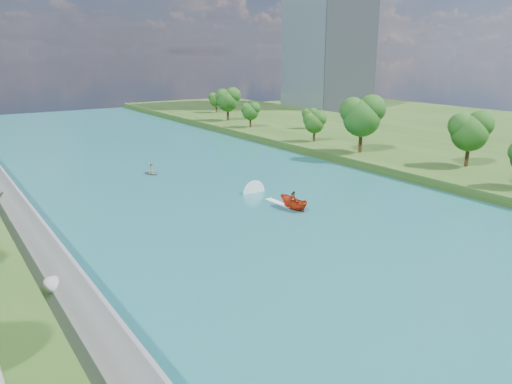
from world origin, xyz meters
TOP-DOWN VIEW (x-y plane):
  - ground at (0.00, 0.00)m, footprint 260.00×260.00m
  - river_water at (0.00, 20.00)m, footprint 55.00×240.00m
  - berm_east at (49.50, 20.00)m, footprint 44.00×240.00m
  - riprap_bank at (-25.86, 19.30)m, footprint 4.42×236.00m
  - office_tower at (82.50, 95.00)m, footprint 22.00×22.00m
  - trees_east at (36.66, 16.87)m, footprint 16.26×145.61m
  - motorboat at (4.67, 14.14)m, footprint 3.60×19.10m
  - raft at (-3.04, 40.01)m, footprint 2.71×3.10m

SIDE VIEW (x-z plane):
  - ground at x=0.00m, z-range 0.00..0.00m
  - river_water at x=0.00m, z-range 0.00..0.10m
  - raft at x=-3.04m, z-range -0.38..1.36m
  - berm_east at x=49.50m, z-range 0.00..1.50m
  - motorboat at x=4.67m, z-range -0.26..1.99m
  - riprap_bank at x=-25.86m, z-range -0.34..3.97m
  - trees_east at x=36.66m, z-range 0.45..12.43m
  - office_tower at x=82.50m, z-range 0.00..60.00m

